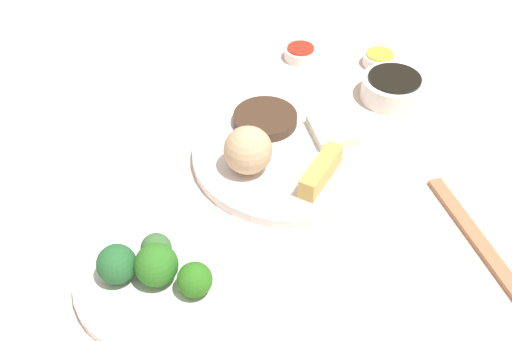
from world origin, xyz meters
name	(u,v)px	position (x,y,z in m)	size (l,w,h in m)	color
tabletop	(289,163)	(0.00, 0.00, 0.01)	(2.20, 2.20, 0.02)	beige
main_plate	(290,154)	(0.00, 0.00, 0.03)	(0.29, 0.29, 0.02)	white
rice_scoop	(246,148)	(0.00, 0.07, 0.07)	(0.07, 0.07, 0.07)	tan
spring_roll	(319,172)	(-0.08, 0.00, 0.05)	(0.10, 0.02, 0.03)	gold
crab_rangoon_wonton	(332,130)	(-0.01, -0.08, 0.04)	(0.08, 0.06, 0.02)	beige
stir_fry_heap	(265,119)	(0.08, -0.01, 0.04)	(0.10, 0.10, 0.02)	#412C1D
broccoli_plate	(159,280)	(-0.11, 0.28, 0.03)	(0.21, 0.21, 0.01)	white
broccoli_floret_0	(156,265)	(-0.11, 0.28, 0.06)	(0.05, 0.05, 0.05)	#2E7322
broccoli_floret_1	(156,248)	(-0.08, 0.26, 0.05)	(0.04, 0.04, 0.04)	#3B6B35
broccoli_floret_3	(195,280)	(-0.15, 0.25, 0.06)	(0.04, 0.04, 0.04)	#2E741D
broccoli_floret_4	(117,264)	(-0.08, 0.32, 0.06)	(0.05, 0.05, 0.05)	#266330
soy_sauce_bowl	(393,89)	(0.03, -0.24, 0.04)	(0.11, 0.11, 0.04)	white
soy_sauce_bowl_liquid	(395,78)	(0.03, -0.24, 0.06)	(0.09, 0.09, 0.00)	black
sauce_ramekin_sweet_and_sour	(300,54)	(0.22, -0.18, 0.03)	(0.06, 0.06, 0.02)	white
sauce_ramekin_sweet_and_sour_liquid	(301,48)	(0.22, -0.18, 0.04)	(0.05, 0.05, 0.00)	red
sauce_ramekin_hot_mustard	(379,60)	(0.12, -0.29, 0.03)	(0.06, 0.06, 0.02)	white
sauce_ramekin_hot_mustard_liquid	(380,54)	(0.12, -0.29, 0.04)	(0.05, 0.05, 0.00)	yellow
chopsticks_pair	(476,238)	(-0.27, -0.11, 0.02)	(0.23, 0.02, 0.01)	#A4724C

